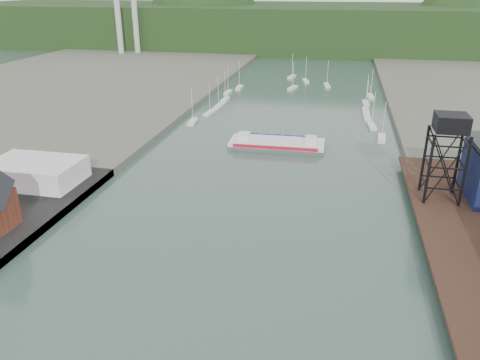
% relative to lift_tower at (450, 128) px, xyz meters
% --- Properties ---
extents(east_pier, '(14.00, 70.00, 2.45)m').
position_rel_lift_tower_xyz_m(east_pier, '(2.00, -13.00, -13.75)').
color(east_pier, black).
rests_on(east_pier, ground).
extents(white_shed, '(18.00, 12.00, 4.50)m').
position_rel_lift_tower_xyz_m(white_shed, '(-79.00, -8.00, -11.80)').
color(white_shed, silver).
rests_on(white_shed, west_quay).
extents(lift_tower, '(6.50, 6.50, 16.00)m').
position_rel_lift_tower_xyz_m(lift_tower, '(0.00, 0.00, 0.00)').
color(lift_tower, black).
rests_on(lift_tower, east_pier).
extents(marina_sailboats, '(57.71, 92.65, 0.90)m').
position_rel_lift_tower_xyz_m(marina_sailboats, '(-34.92, 80.46, -15.30)').
color(marina_sailboats, silver).
rests_on(marina_sailboats, ground).
extents(smokestacks, '(11.20, 8.20, 60.00)m').
position_rel_lift_tower_xyz_m(smokestacks, '(-141.00, 174.50, 14.35)').
color(smokestacks, '#ADADA8').
rests_on(smokestacks, ground).
extents(distant_hills, '(500.00, 120.00, 80.00)m').
position_rel_lift_tower_xyz_m(distant_hills, '(-38.98, 243.35, -5.27)').
color(distant_hills, black).
rests_on(distant_hills, ground).
extents(chain_ferry, '(24.35, 10.37, 3.48)m').
position_rel_lift_tower_xyz_m(chain_ferry, '(-34.42, 28.61, -14.65)').
color(chain_ferry, '#4C4B4E').
rests_on(chain_ferry, ground).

